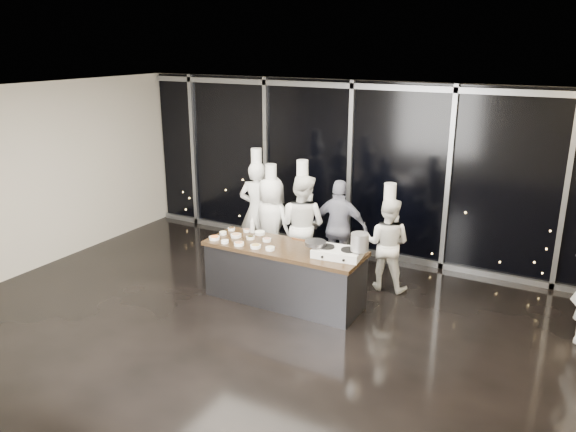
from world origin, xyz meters
name	(u,v)px	position (x,y,z in m)	size (l,w,h in m)	color
ground	(253,325)	(0.00, 0.00, 0.00)	(9.00, 9.00, 0.00)	black
room_shell	(262,172)	(0.18, 0.00, 2.25)	(9.02, 7.02, 3.21)	beige
window_wall	(351,169)	(0.00, 3.43, 1.60)	(8.90, 0.11, 3.20)	black
demo_counter	(284,274)	(0.00, 0.90, 0.45)	(2.46, 0.86, 0.90)	#39393F
stove	(338,253)	(0.88, 0.90, 0.96)	(0.72, 0.49, 0.14)	silver
frying_pan	(315,243)	(0.54, 0.85, 1.07)	(0.56, 0.34, 0.05)	gray
stock_pot	(360,242)	(1.19, 0.94, 1.17)	(0.25, 0.25, 0.25)	#B1B1B4
prep_bowls	(244,238)	(-0.70, 0.86, 0.93)	(1.14, 0.75, 0.05)	white
squeeze_bottle	(252,225)	(-0.76, 1.22, 1.02)	(0.07, 0.07, 0.26)	silver
chef_far_left	(257,210)	(-1.30, 2.24, 0.93)	(0.75, 0.57, 2.06)	white
chef_left	(271,223)	(-0.84, 1.96, 0.83)	(0.89, 0.68, 1.87)	white
chef_center	(302,225)	(-0.25, 1.98, 0.89)	(0.88, 0.70, 2.00)	white
guest	(339,228)	(0.30, 2.30, 0.83)	(1.02, 0.53, 1.66)	#15193B
chef_right	(387,243)	(1.21, 2.12, 0.77)	(0.77, 0.61, 1.76)	white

